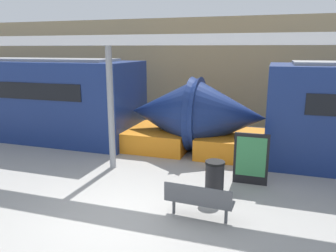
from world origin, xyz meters
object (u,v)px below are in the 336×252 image
Objects in this scene: bench_near at (199,199)px; support_column_near at (111,109)px; poster_board at (251,159)px; trash_bin at (215,179)px.

support_column_near is at bearing 147.41° from bench_near.
support_column_near reaches higher than bench_near.
bench_near is 0.40× the size of support_column_near.
trash_bin is at bearing -126.10° from poster_board.
poster_board is (0.91, 2.30, 0.24)m from bench_near.
support_column_near is (-4.12, 0.01, 1.12)m from poster_board.
trash_bin is (0.13, 1.22, -0.01)m from bench_near.
poster_board is (0.78, 1.07, 0.25)m from trash_bin.
trash_bin is at bearing 87.17° from bench_near.
support_column_near is at bearing 179.82° from poster_board.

